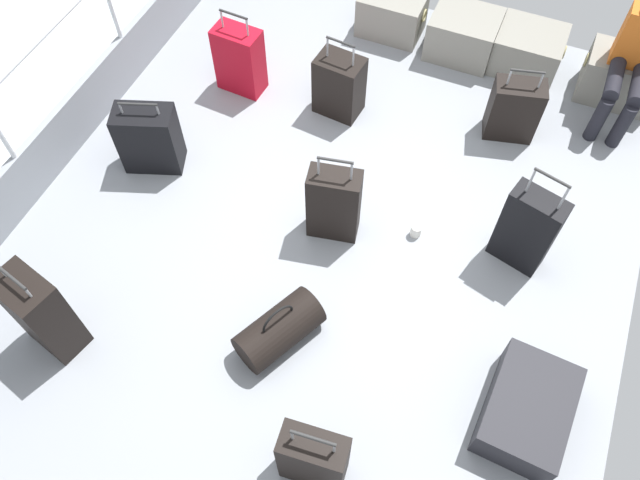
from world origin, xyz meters
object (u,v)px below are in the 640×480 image
object	(u,v)px
cargo_crate_3	(621,77)
suitcase_4	(527,410)
suitcase_1	(514,110)
suitcase_6	(527,229)
suitcase_8	(314,458)
cargo_crate_1	(463,35)
suitcase_3	(240,60)
cargo_crate_2	(528,50)
suitcase_7	(42,313)
suitcase_0	(339,86)
paper_cup	(416,231)
suitcase_5	(149,139)
passenger_seated	(637,55)
duffel_bag	(279,330)
cargo_crate_0	(392,14)
suitcase_2	(334,204)

from	to	relation	value
cargo_crate_3	suitcase_4	bearing A→B (deg)	-91.30
suitcase_1	suitcase_6	distance (m)	1.20
suitcase_4	suitcase_8	distance (m)	1.34
cargo_crate_1	suitcase_4	xyz separation A→B (m)	(1.29, -3.08, -0.06)
suitcase_6	suitcase_3	bearing A→B (deg)	163.10
cargo_crate_1	cargo_crate_2	size ratio (longest dim) A/B	1.03
suitcase_7	suitcase_0	bearing A→B (deg)	70.69
suitcase_6	suitcase_8	size ratio (longest dim) A/B	1.30
suitcase_4	paper_cup	distance (m)	1.47
cargo_crate_2	suitcase_8	world-z (taller)	suitcase_8
suitcase_6	suitcase_7	bearing A→B (deg)	-145.74
paper_cup	cargo_crate_3	bearing A→B (deg)	61.25
suitcase_4	suitcase_5	bearing A→B (deg)	164.25
cargo_crate_2	suitcase_5	size ratio (longest dim) A/B	0.91
cargo_crate_3	suitcase_8	size ratio (longest dim) A/B	0.91
passenger_seated	suitcase_8	size ratio (longest dim) A/B	1.57
suitcase_0	suitcase_3	world-z (taller)	suitcase_3
cargo_crate_1	suitcase_5	distance (m)	2.88
suitcase_1	suitcase_8	world-z (taller)	suitcase_8
paper_cup	suitcase_0	bearing A→B (deg)	136.29
suitcase_1	suitcase_3	world-z (taller)	suitcase_3
duffel_bag	cargo_crate_3	bearing A→B (deg)	62.06
suitcase_0	suitcase_5	xyz separation A→B (m)	(-1.12, -1.10, 0.01)
cargo_crate_2	suitcase_0	distance (m)	1.74
passenger_seated	suitcase_7	xyz separation A→B (m)	(-3.04, -3.54, -0.23)
suitcase_5	duffel_bag	size ratio (longest dim) A/B	1.02
cargo_crate_0	suitcase_7	xyz separation A→B (m)	(-1.00, -3.76, 0.17)
suitcase_0	suitcase_1	world-z (taller)	suitcase_0
suitcase_4	suitcase_7	distance (m)	3.05
suitcase_3	suitcase_4	distance (m)	3.49
passenger_seated	suitcase_4	bearing A→B (deg)	-91.39
cargo_crate_1	suitcase_7	xyz separation A→B (m)	(-1.68, -3.74, 0.16)
suitcase_1	duffel_bag	xyz separation A→B (m)	(-0.94, -2.40, -0.12)
suitcase_2	duffel_bag	size ratio (longest dim) A/B	1.25
cargo_crate_2	suitcase_0	size ratio (longest dim) A/B	0.83
cargo_crate_2	paper_cup	size ratio (longest dim) A/B	5.97
suitcase_5	duffel_bag	world-z (taller)	suitcase_5
suitcase_3	suitcase_2	bearing A→B (deg)	-39.93
suitcase_3	suitcase_8	size ratio (longest dim) A/B	1.07
cargo_crate_3	paper_cup	xyz separation A→B (m)	(-1.11, -2.02, -0.16)
suitcase_1	suitcase_3	size ratio (longest dim) A/B	0.88
suitcase_0	suitcase_2	xyz separation A→B (m)	(0.42, -1.15, 0.05)
cargo_crate_3	paper_cup	distance (m)	2.31
suitcase_0	suitcase_6	distance (m)	1.92
cargo_crate_2	suitcase_3	xyz separation A→B (m)	(-2.19, -1.20, 0.12)
cargo_crate_2	suitcase_6	xyz separation A→B (m)	(0.40, -1.98, 0.17)
passenger_seated	suitcase_0	xyz separation A→B (m)	(-2.11, -0.88, -0.32)
cargo_crate_2	suitcase_7	distance (m)	4.41
suitcase_5	suitcase_7	world-z (taller)	suitcase_7
suitcase_6	suitcase_7	size ratio (longest dim) A/B	1.12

